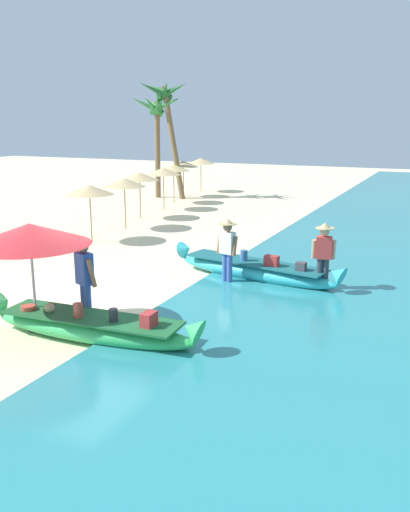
# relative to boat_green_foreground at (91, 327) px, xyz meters

# --- Properties ---
(ground_plane) EXTENTS (80.00, 80.00, 0.00)m
(ground_plane) POSITION_rel_boat_green_foreground_xyz_m (-1.42, 1.26, -0.27)
(ground_plane) COLOR beige
(boat_green_foreground) EXTENTS (4.47, 1.07, 0.78)m
(boat_green_foreground) POSITION_rel_boat_green_foreground_xyz_m (0.00, 0.00, 0.00)
(boat_green_foreground) COLOR #38B760
(boat_green_foreground) RESTS_ON ground
(boat_cyan_midground) EXTENTS (4.79, 1.59, 0.79)m
(boat_cyan_midground) POSITION_rel_boat_green_foreground_xyz_m (1.42, 4.93, 0.01)
(boat_cyan_midground) COLOR #33B2BC
(boat_cyan_midground) RESTS_ON ground
(person_vendor_hatted) EXTENTS (0.58, 0.44, 1.67)m
(person_vendor_hatted) POSITION_rel_boat_green_foreground_xyz_m (0.93, 4.27, 0.69)
(person_vendor_hatted) COLOR #3D5BA8
(person_vendor_hatted) RESTS_ON ground
(person_tourist_customer) EXTENTS (0.59, 0.40, 1.71)m
(person_tourist_customer) POSITION_rel_boat_green_foreground_xyz_m (-0.58, 0.63, 0.69)
(person_tourist_customer) COLOR #3D5BA8
(person_tourist_customer) RESTS_ON ground
(person_vendor_assistant) EXTENTS (0.58, 0.44, 1.68)m
(person_vendor_assistant) POSITION_rel_boat_green_foreground_xyz_m (3.19, 4.66, 0.70)
(person_vendor_assistant) COLOR #333842
(person_vendor_assistant) RESTS_ON ground
(patio_umbrella_large) EXTENTS (2.28, 2.28, 2.10)m
(patio_umbrella_large) POSITION_rel_boat_green_foreground_xyz_m (-1.30, -0.01, 1.62)
(patio_umbrella_large) COLOR #B7B7BC
(patio_umbrella_large) RESTS_ON ground
(parasol_row_0) EXTENTS (1.60, 1.60, 1.91)m
(parasol_row_0) POSITION_rel_boat_green_foreground_xyz_m (-5.10, 6.95, 1.48)
(parasol_row_0) COLOR #8E6B47
(parasol_row_0) RESTS_ON ground
(parasol_row_1) EXTENTS (1.60, 1.60, 1.91)m
(parasol_row_1) POSITION_rel_boat_green_foreground_xyz_m (-5.29, 9.31, 1.48)
(parasol_row_1) COLOR #8E6B47
(parasol_row_1) RESTS_ON ground
(parasol_row_2) EXTENTS (1.60, 1.60, 1.91)m
(parasol_row_2) POSITION_rel_boat_green_foreground_xyz_m (-5.97, 11.49, 1.48)
(parasol_row_2) COLOR #8E6B47
(parasol_row_2) RESTS_ON ground
(parasol_row_3) EXTENTS (1.60, 1.60, 1.91)m
(parasol_row_3) POSITION_rel_boat_green_foreground_xyz_m (-6.20, 13.91, 1.48)
(parasol_row_3) COLOR #8E6B47
(parasol_row_3) RESTS_ON ground
(parasol_row_4) EXTENTS (1.60, 1.60, 1.91)m
(parasol_row_4) POSITION_rel_boat_green_foreground_xyz_m (-6.73, 15.90, 1.48)
(parasol_row_4) COLOR #8E6B47
(parasol_row_4) RESTS_ON ground
(parasol_row_5) EXTENTS (1.60, 1.60, 1.91)m
(parasol_row_5) POSITION_rel_boat_green_foreground_xyz_m (-7.35, 18.14, 1.48)
(parasol_row_5) COLOR #8E6B47
(parasol_row_5) RESTS_ON ground
(parasol_row_6) EXTENTS (1.60, 1.60, 1.91)m
(parasol_row_6) POSITION_rel_boat_green_foreground_xyz_m (-7.43, 20.50, 1.48)
(parasol_row_6) COLOR #8E6B47
(parasol_row_6) RESTS_ON ground
(palm_tree_tall_inland) EXTENTS (2.60, 2.72, 5.98)m
(palm_tree_tall_inland) POSITION_rel_boat_green_foreground_xyz_m (-7.90, 17.43, 4.55)
(palm_tree_tall_inland) COLOR brown
(palm_tree_tall_inland) RESTS_ON ground
(palm_tree_leaning_seaward) EXTENTS (2.65, 2.55, 5.27)m
(palm_tree_leaning_seaward) POSITION_rel_boat_green_foreground_xyz_m (-8.45, 17.41, 4.01)
(palm_tree_leaning_seaward) COLOR brown
(palm_tree_leaning_seaward) RESTS_ON ground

